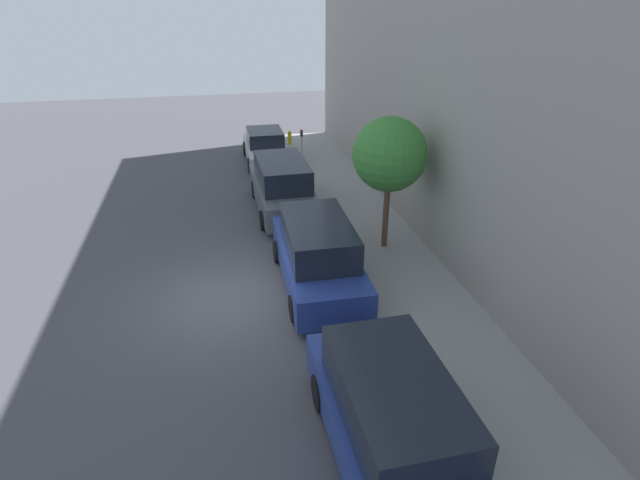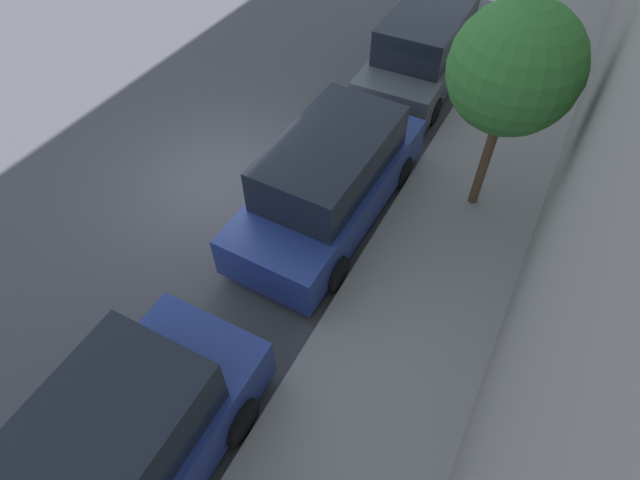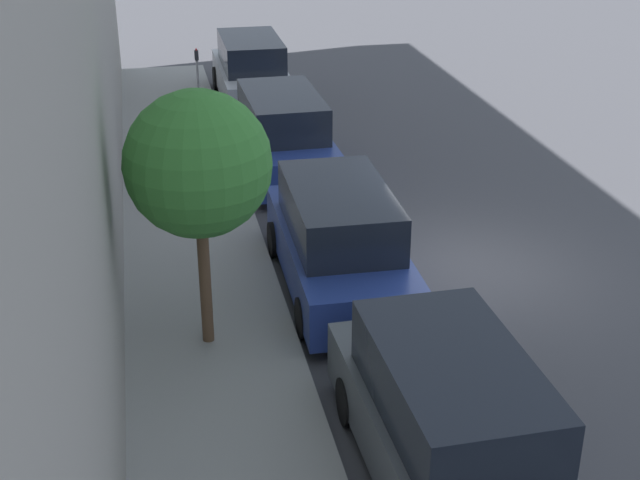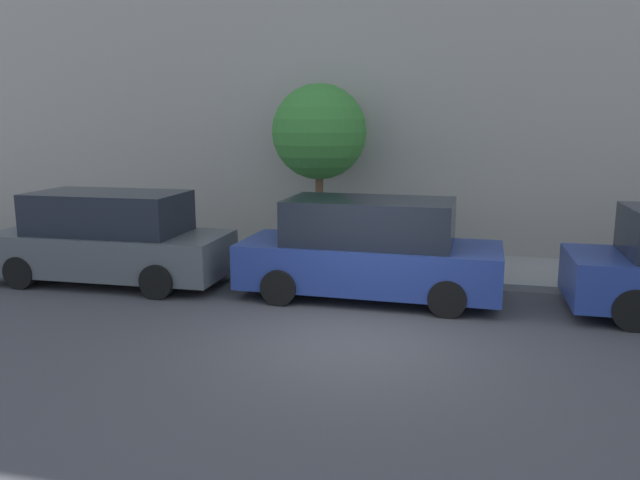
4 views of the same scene
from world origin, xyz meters
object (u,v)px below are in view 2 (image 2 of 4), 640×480
(parked_minivan_second, at_px, (100,479))
(street_tree, at_px, (515,69))
(parked_minivan_fourth, at_px, (423,50))
(parked_minivan_third, at_px, (331,180))

(parked_minivan_second, bearing_deg, street_tree, 72.09)
(parked_minivan_fourth, distance_m, street_tree, 5.12)
(parked_minivan_second, height_order, street_tree, street_tree)
(parked_minivan_fourth, relative_size, street_tree, 1.23)
(parked_minivan_second, relative_size, parked_minivan_fourth, 1.00)
(parked_minivan_fourth, bearing_deg, street_tree, -55.72)
(parked_minivan_second, height_order, parked_minivan_fourth, same)
(parked_minivan_fourth, bearing_deg, parked_minivan_third, -88.26)
(parked_minivan_fourth, xyz_separation_m, street_tree, (2.61, -3.84, 2.15))
(parked_minivan_third, distance_m, parked_minivan_fourth, 5.42)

